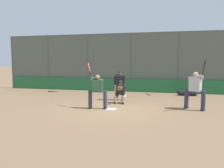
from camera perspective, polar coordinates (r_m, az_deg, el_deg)
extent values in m
plane|color=#846647|center=(9.99, -0.26, -6.59)|extent=(160.00, 160.00, 0.00)
cube|color=white|center=(9.99, -0.26, -6.56)|extent=(0.43, 0.43, 0.01)
cylinder|color=#515651|center=(15.70, 16.90, 5.42)|extent=(0.08, 0.08, 4.21)
cylinder|color=#515651|center=(15.82, 4.93, 5.65)|extent=(0.08, 0.08, 4.21)
cylinder|color=#515651|center=(16.61, -6.37, 5.64)|extent=(0.08, 0.08, 4.21)
cylinder|color=#515651|center=(17.97, -16.31, 5.45)|extent=(0.08, 0.08, 4.21)
cylinder|color=#515651|center=(19.78, -24.63, 5.17)|extent=(0.08, 0.08, 4.21)
cube|color=#515B51|center=(15.82, 4.93, 5.65)|extent=(19.64, 0.01, 4.21)
cylinder|color=#515651|center=(15.95, 5.00, 13.13)|extent=(19.64, 0.06, 0.06)
cube|color=#236638|center=(15.82, 4.83, -0.33)|extent=(19.25, 0.18, 0.92)
cube|color=slate|center=(17.83, 10.22, -1.00)|extent=(13.75, 1.95, 0.12)
cube|color=slate|center=(17.27, 10.13, -0.69)|extent=(13.75, 0.55, 0.44)
cube|color=#B7BABC|center=(17.24, 10.15, 0.17)|extent=(13.75, 0.24, 0.08)
cube|color=slate|center=(17.80, 10.23, 0.02)|extent=(13.75, 0.55, 0.76)
cube|color=#B7BABC|center=(17.76, 10.26, 1.37)|extent=(13.75, 0.24, 0.08)
cube|color=slate|center=(18.33, 10.33, 0.69)|extent=(13.75, 0.55, 1.08)
cube|color=#B7BABC|center=(18.29, 10.36, 2.50)|extent=(13.75, 0.24, 0.08)
cylinder|color=#2D334C|center=(10.00, -1.79, -4.15)|extent=(0.17, 0.17, 0.84)
cube|color=black|center=(10.07, -1.78, -6.27)|extent=(0.15, 0.29, 0.08)
cylinder|color=#2D334C|center=(10.11, -5.72, -4.07)|extent=(0.17, 0.17, 0.84)
cube|color=black|center=(10.18, -5.70, -6.16)|extent=(0.15, 0.29, 0.08)
cube|color=#2D5138|center=(9.96, -3.79, -0.48)|extent=(0.48, 0.32, 0.58)
sphere|color=#936B4C|center=(9.92, -3.80, 1.78)|extent=(0.21, 0.21, 0.21)
cylinder|color=#2D5138|center=(9.95, -3.81, 1.23)|extent=(0.59, 0.13, 0.22)
cylinder|color=#2D5138|center=(10.00, -5.37, 1.24)|extent=(0.14, 0.17, 0.16)
sphere|color=black|center=(10.02, -5.38, 1.60)|extent=(0.04, 0.04, 0.04)
cylinder|color=black|center=(10.09, -5.58, 2.42)|extent=(0.15, 0.17, 0.29)
cylinder|color=maroon|center=(10.27, -6.06, 4.32)|extent=(0.25, 0.27, 0.42)
cylinder|color=gray|center=(11.18, 2.98, -4.47)|extent=(0.15, 0.15, 0.31)
cylinder|color=gray|center=(11.34, 3.17, -3.43)|extent=(0.18, 0.47, 0.24)
cube|color=black|center=(11.20, 2.97, -5.04)|extent=(0.10, 0.26, 0.08)
cylinder|color=gray|center=(11.26, 0.93, -4.39)|extent=(0.15, 0.15, 0.31)
cylinder|color=gray|center=(11.42, 1.15, -3.36)|extent=(0.18, 0.47, 0.24)
cube|color=black|center=(11.28, 0.92, -4.95)|extent=(0.10, 0.26, 0.08)
cube|color=black|center=(11.37, 2.21, -1.53)|extent=(0.45, 0.36, 0.55)
cube|color=black|center=(11.23, 2.06, -1.62)|extent=(0.40, 0.14, 0.46)
sphere|color=beige|center=(11.33, 2.21, 0.21)|extent=(0.20, 0.20, 0.20)
sphere|color=black|center=(11.33, 2.21, 0.39)|extent=(0.23, 0.23, 0.23)
cylinder|color=black|center=(11.08, 2.80, -0.84)|extent=(0.30, 0.53, 0.16)
ellipsoid|color=brown|center=(10.87, 2.04, -1.14)|extent=(0.30, 0.10, 0.24)
cylinder|color=beige|center=(11.42, 0.89, -1.36)|extent=(0.10, 0.31, 0.44)
cylinder|color=gray|center=(12.27, 2.89, -2.29)|extent=(0.17, 0.17, 0.84)
cube|color=black|center=(12.33, 2.89, -4.03)|extent=(0.14, 0.29, 0.08)
cylinder|color=gray|center=(12.31, 1.11, -2.27)|extent=(0.17, 0.17, 0.84)
cube|color=black|center=(12.36, 1.11, -4.00)|extent=(0.14, 0.29, 0.08)
cube|color=black|center=(12.15, 1.99, 1.01)|extent=(0.49, 0.44, 0.64)
sphere|color=#936B4C|center=(12.13, 2.00, 2.90)|extent=(0.21, 0.21, 0.21)
cylinder|color=black|center=(12.12, 2.00, 3.17)|extent=(0.22, 0.22, 0.07)
cylinder|color=black|center=(12.09, 3.20, 0.06)|extent=(0.12, 0.23, 0.89)
cylinder|color=black|center=(12.13, 0.74, 0.09)|extent=(0.16, 0.24, 0.89)
cylinder|color=#2D334C|center=(10.66, 18.88, -3.63)|extent=(0.19, 0.19, 0.91)
cube|color=black|center=(10.74, 18.80, -5.82)|extent=(0.23, 0.30, 0.08)
cylinder|color=#2D334C|center=(10.39, 22.72, -4.01)|extent=(0.19, 0.19, 0.91)
cube|color=black|center=(10.46, 22.63, -6.26)|extent=(0.23, 0.30, 0.08)
cube|color=#B7B7BC|center=(10.43, 20.91, -0.04)|extent=(0.57, 0.49, 0.63)
sphere|color=tan|center=(10.40, 21.00, 2.32)|extent=(0.23, 0.23, 0.23)
cylinder|color=#B7B7BC|center=(10.38, 20.94, 1.73)|extent=(0.58, 0.45, 0.24)
cylinder|color=#B7B7BC|center=(10.27, 22.49, 1.63)|extent=(0.15, 0.18, 0.17)
sphere|color=black|center=(10.24, 22.48, 1.99)|extent=(0.04, 0.04, 0.04)
cylinder|color=black|center=(10.15, 22.62, 2.75)|extent=(0.04, 0.20, 0.30)
cylinder|color=#28282D|center=(9.93, 22.98, 4.61)|extent=(0.09, 0.31, 0.42)
sphere|color=black|center=(15.69, 22.30, -2.37)|extent=(0.04, 0.04, 0.04)
cylinder|color=black|center=(15.53, 22.52, -2.46)|extent=(0.10, 0.34, 0.03)
cylinder|color=#B7BCC1|center=(15.15, 23.07, -2.68)|extent=(0.16, 0.48, 0.07)
sphere|color=black|center=(14.10, 10.07, -2.90)|extent=(0.04, 0.04, 0.04)
cylinder|color=black|center=(14.25, 9.84, -2.80)|extent=(0.16, 0.32, 0.03)
cylinder|color=tan|center=(14.63, 9.29, -2.58)|extent=(0.25, 0.45, 0.07)
sphere|color=black|center=(15.94, -14.14, -1.99)|extent=(0.04, 0.04, 0.04)
cylinder|color=black|center=(16.03, -14.62, -1.96)|extent=(0.33, 0.07, 0.03)
cylinder|color=#28282D|center=(16.26, -15.75, -1.88)|extent=(0.46, 0.12, 0.07)
cylinder|color=black|center=(14.71, 19.04, -2.27)|extent=(0.92, 0.32, 0.32)
sphere|color=black|center=(14.76, 20.81, -2.31)|extent=(0.31, 0.31, 0.31)
sphere|color=black|center=(14.66, 17.25, -2.24)|extent=(0.31, 0.31, 0.31)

